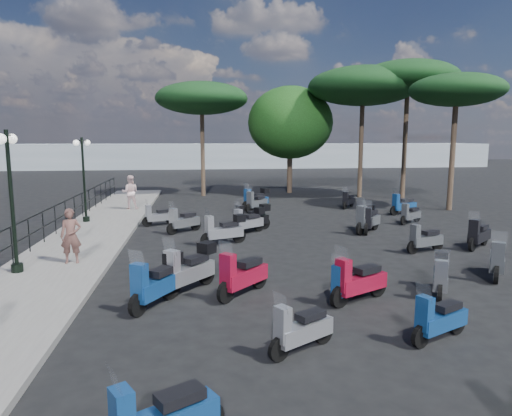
{
  "coord_description": "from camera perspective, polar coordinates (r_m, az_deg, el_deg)",
  "views": [
    {
      "loc": [
        -2.32,
        -14.38,
        3.8
      ],
      "look_at": [
        -0.25,
        2.27,
        1.2
      ],
      "focal_mm": 32.0,
      "sensor_mm": 36.0,
      "label": 1
    }
  ],
  "objects": [
    {
      "name": "lamp_post_1",
      "position": [
        13.83,
        -28.3,
        1.73
      ],
      "size": [
        0.33,
        1.14,
        3.86
      ],
      "rotation": [
        0.0,
        0.0,
        0.07
      ],
      "color": "black",
      "rests_on": "sidewalk"
    },
    {
      "name": "scooter_15",
      "position": [
        24.19,
        -0.01,
        1.09
      ],
      "size": [
        1.6,
        1.23,
        1.47
      ],
      "rotation": [
        0.0,
        0.0,
        2.19
      ],
      "color": "black",
      "rests_on": "ground"
    },
    {
      "name": "scooter_10",
      "position": [
        23.51,
        0.01,
        0.69
      ],
      "size": [
        1.28,
        1.33,
        1.39
      ],
      "rotation": [
        0.0,
        0.0,
        2.38
      ],
      "color": "black",
      "rests_on": "ground"
    },
    {
      "name": "ground",
      "position": [
        15.06,
        2.02,
        -5.82
      ],
      "size": [
        120.0,
        120.0,
        0.0
      ],
      "primitive_type": "plane",
      "color": "black",
      "rests_on": "ground"
    },
    {
      "name": "scooter_22",
      "position": [
        14.11,
        27.92,
        -5.82
      ],
      "size": [
        1.11,
        1.5,
        1.4
      ],
      "rotation": [
        0.0,
        0.0,
        2.53
      ],
      "color": "black",
      "rests_on": "ground"
    },
    {
      "name": "sidewalk",
      "position": [
        18.26,
        -20.2,
        -3.51
      ],
      "size": [
        3.0,
        30.0,
        0.15
      ],
      "primitive_type": "cube",
      "color": "slate",
      "rests_on": "ground"
    },
    {
      "name": "woman",
      "position": [
        14.37,
        -22.13,
        -3.25
      ],
      "size": [
        0.63,
        0.46,
        1.62
      ],
      "primitive_type": "imported",
      "rotation": [
        0.0,
        0.0,
        0.12
      ],
      "color": "brown",
      "rests_on": "sidewalk"
    },
    {
      "name": "railing",
      "position": [
        18.27,
        -24.45,
        -1.13
      ],
      "size": [
        0.04,
        26.04,
        1.1
      ],
      "color": "black",
      "rests_on": "sidewalk"
    },
    {
      "name": "scooter_4",
      "position": [
        18.57,
        -9.09,
        -1.66
      ],
      "size": [
        1.36,
        1.13,
        1.33
      ],
      "rotation": [
        0.0,
        0.0,
        2.25
      ],
      "color": "black",
      "rests_on": "ground"
    },
    {
      "name": "scooter_5",
      "position": [
        20.25,
        -12.13,
        -1.01
      ],
      "size": [
        1.41,
        0.77,
        1.2
      ],
      "rotation": [
        0.0,
        0.0,
        1.99
      ],
      "color": "black",
      "rests_on": "ground"
    },
    {
      "name": "pine_1",
      "position": [
        30.35,
        18.47,
        15.11
      ],
      "size": [
        6.06,
        6.06,
        8.45
      ],
      "color": "#38281E",
      "rests_on": "ground"
    },
    {
      "name": "scooter_12",
      "position": [
        11.01,
        11.37,
        -9.23
      ],
      "size": [
        1.18,
        1.11,
        1.22
      ],
      "rotation": [
        0.0,
        0.0,
        2.32
      ],
      "color": "black",
      "rests_on": "ground"
    },
    {
      "name": "scooter_18",
      "position": [
        18.86,
        13.74,
        -1.5
      ],
      "size": [
        1.42,
        1.34,
        1.46
      ],
      "rotation": [
        0.0,
        0.0,
        2.32
      ],
      "color": "black",
      "rests_on": "ground"
    },
    {
      "name": "scooter_8",
      "position": [
        11.53,
        -8.3,
        -7.61
      ],
      "size": [
        1.37,
        1.52,
        1.49
      ],
      "rotation": [
        0.0,
        0.0,
        2.42
      ],
      "color": "black",
      "rests_on": "ground"
    },
    {
      "name": "pine_0",
      "position": [
        30.18,
        13.24,
        14.58
      ],
      "size": [
        6.89,
        6.89,
        8.18
      ],
      "color": "#38281E",
      "rests_on": "ground"
    },
    {
      "name": "scooter_26",
      "position": [
        23.78,
        17.9,
        0.32
      ],
      "size": [
        1.63,
        0.81,
        1.35
      ],
      "rotation": [
        0.0,
        0.0,
        1.93
      ],
      "color": "black",
      "rests_on": "ground"
    },
    {
      "name": "broadleaf_tree",
      "position": [
        31.6,
        4.29,
        10.57
      ],
      "size": [
        5.78,
        5.78,
        7.25
      ],
      "color": "#38281E",
      "rests_on": "ground"
    },
    {
      "name": "scooter_7",
      "position": [
        10.95,
        12.69,
        -8.99
      ],
      "size": [
        1.63,
        0.99,
        1.42
      ],
      "rotation": [
        0.0,
        0.0,
        2.06
      ],
      "color": "black",
      "rests_on": "ground"
    },
    {
      "name": "scooter_3",
      "position": [
        16.33,
        -4.02,
        -2.8
      ],
      "size": [
        1.65,
        0.88,
        1.38
      ],
      "rotation": [
        0.0,
        0.0,
        1.95
      ],
      "color": "black",
      "rests_on": "ground"
    },
    {
      "name": "scooter_2",
      "position": [
        11.1,
        -1.75,
        -8.43
      ],
      "size": [
        1.35,
        1.42,
        1.47
      ],
      "rotation": [
        0.0,
        0.0,
        2.38
      ],
      "color": "black",
      "rests_on": "ground"
    },
    {
      "name": "scooter_17",
      "position": [
        9.43,
        21.9,
        -12.82
      ],
      "size": [
        1.43,
        0.82,
        1.22
      ],
      "rotation": [
        0.0,
        0.0,
        2.02
      ],
      "color": "black",
      "rests_on": "ground"
    },
    {
      "name": "scooter_25",
      "position": [
        21.36,
        18.72,
        -0.78
      ],
      "size": [
        1.3,
        0.92,
        1.19
      ],
      "rotation": [
        0.0,
        0.0,
        2.15
      ],
      "color": "black",
      "rests_on": "ground"
    },
    {
      "name": "distant_hills",
      "position": [
        59.47,
        -4.88,
        6.55
      ],
      "size": [
        70.0,
        8.0,
        3.0
      ],
      "primitive_type": "cube",
      "color": "gray",
      "rests_on": "ground"
    },
    {
      "name": "scooter_13",
      "position": [
        12.05,
        22.07,
        -7.86
      ],
      "size": [
        0.94,
        1.45,
        1.27
      ],
      "rotation": [
        0.0,
        0.0,
        2.63
      ],
      "color": "black",
      "rests_on": "ground"
    },
    {
      "name": "scooter_20",
      "position": [
        25.22,
        11.46,
        0.91
      ],
      "size": [
        1.01,
        1.23,
        1.19
      ],
      "rotation": [
        0.0,
        0.0,
        2.47
      ],
      "color": "black",
      "rests_on": "ground"
    },
    {
      "name": "scooter_23",
      "position": [
        16.22,
        20.36,
        -3.73
      ],
      "size": [
        1.52,
        0.72,
        1.25
      ],
      "rotation": [
        0.0,
        0.0,
        1.9
      ],
      "color": "black",
      "rests_on": "ground"
    },
    {
      "name": "pedestrian_far",
      "position": [
        24.29,
        -15.45,
        1.91
      ],
      "size": [
        0.86,
        0.68,
        1.74
      ],
      "primitive_type": "imported",
      "rotation": [
        0.0,
        0.0,
        3.17
      ],
      "color": "beige",
      "rests_on": "sidewalk"
    },
    {
      "name": "scooter_9",
      "position": [
        18.19,
        -0.94,
        -1.66
      ],
      "size": [
        1.43,
        1.09,
        1.31
      ],
      "rotation": [
        0.0,
        0.0,
        2.18
      ],
      "color": "black",
      "rests_on": "ground"
    },
    {
      "name": "pine_2",
      "position": [
        30.17,
        -6.8,
        13.42
      ],
      "size": [
        5.93,
        5.93,
        7.32
      ],
      "color": "#38281E",
      "rests_on": "ground"
    },
    {
      "name": "scooter_14",
      "position": [
        18.71,
        -0.5,
        -1.26
      ],
      "size": [
        1.65,
        0.95,
        1.4
      ],
      "rotation": [
        0.0,
        0.0,
        2.0
      ],
      "color": "black",
      "rests_on": "ground"
    },
    {
      "name": "pine_3",
      "position": [
        26.12,
        23.79,
        13.27
      ],
      "size": [
        4.79,
        4.79,
        7.04
      ],
      "color": "#38281E",
      "rests_on": "ground"
    },
    {
      "name": "scooter_6",
      "position": [
        8.4,
        5.63,
        -14.94
      ],
      "size": [
        1.36,
        0.91,
        1.22
      ],
      "rotation": [
        0.0,
        0.0,
        2.12
      ],
      "color": "black",
      "rests_on": "ground"
    },
    {
      "name": "scooter_24",
      "position": [
        17.48,
        26.06,
        -3.05
      ],
      "size": [
        1.4,
        1.18,
        1.38
      ],
      "rotation": [
        0.0,
        0.0,
        2.26
      ],
      "color": "black",
      "rests_on": "ground"
    },
    {
      "name": "lamp_post_2",
      "position": [
        21.13,
        -20.74,
        3.99
      ],
      "size": [
        0.53,
        1.03,
        3.66
      ],
      "rotation": [
        0.0,
        0.0,
        -0.33
      ],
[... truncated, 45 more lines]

